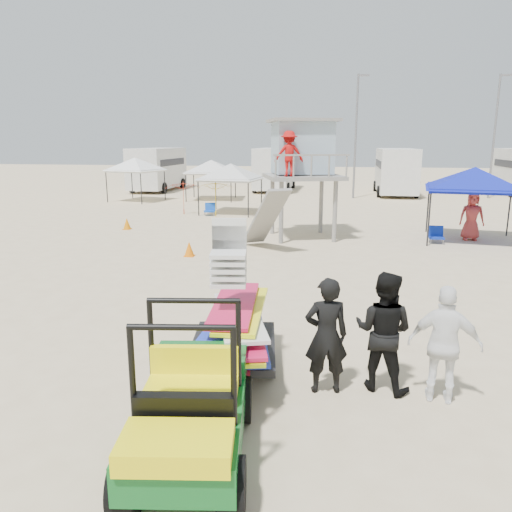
% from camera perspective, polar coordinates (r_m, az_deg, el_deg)
% --- Properties ---
extents(ground, '(140.00, 140.00, 0.00)m').
position_cam_1_polar(ground, '(8.68, -6.84, -12.71)').
color(ground, beige).
rests_on(ground, ground).
extents(utility_cart, '(1.57, 2.61, 1.87)m').
position_cam_1_polar(utility_cart, '(6.06, -7.80, -15.50)').
color(utility_cart, '#0E5B1F').
rests_on(utility_cart, ground).
extents(surf_trailer, '(1.63, 2.59, 2.28)m').
position_cam_1_polar(surf_trailer, '(8.09, -2.75, -7.43)').
color(surf_trailer, black).
rests_on(surf_trailer, ground).
extents(man_left, '(0.74, 0.56, 1.81)m').
position_cam_1_polar(man_left, '(7.65, 8.03, -9.00)').
color(man_left, black).
rests_on(man_left, ground).
extents(man_mid, '(1.10, 0.99, 1.87)m').
position_cam_1_polar(man_mid, '(7.90, 14.35, -8.33)').
color(man_mid, black).
rests_on(man_mid, ground).
extents(man_right, '(1.08, 0.57, 1.76)m').
position_cam_1_polar(man_right, '(7.80, 20.77, -9.46)').
color(man_right, white).
rests_on(man_right, ground).
extents(lifeguard_tower, '(3.51, 3.51, 4.49)m').
position_cam_1_polar(lifeguard_tower, '(19.79, 5.22, 11.74)').
color(lifeguard_tower, gray).
rests_on(lifeguard_tower, ground).
extents(canopy_blue, '(3.68, 3.68, 3.22)m').
position_cam_1_polar(canopy_blue, '(20.69, 23.78, 8.89)').
color(canopy_blue, black).
rests_on(canopy_blue, ground).
extents(canopy_white_a, '(3.06, 3.06, 3.02)m').
position_cam_1_polar(canopy_white_a, '(26.64, -2.92, 10.20)').
color(canopy_white_a, black).
rests_on(canopy_white_a, ground).
extents(canopy_white_b, '(3.31, 3.31, 3.16)m').
position_cam_1_polar(canopy_white_b, '(33.11, -13.67, 10.62)').
color(canopy_white_b, black).
rests_on(canopy_white_b, ground).
extents(canopy_white_c, '(3.37, 3.37, 2.99)m').
position_cam_1_polar(canopy_white_c, '(33.14, -5.16, 10.64)').
color(canopy_white_c, black).
rests_on(canopy_white_c, ground).
extents(umbrella_a, '(2.23, 2.25, 1.71)m').
position_cam_1_polar(umbrella_a, '(26.48, -8.33, 6.55)').
color(umbrella_a, red).
rests_on(umbrella_a, ground).
extents(umbrella_b, '(2.32, 2.35, 1.78)m').
position_cam_1_polar(umbrella_b, '(25.60, -4.65, 6.51)').
color(umbrella_b, gold).
rests_on(umbrella_b, ground).
extents(cone_near, '(0.34, 0.34, 0.50)m').
position_cam_1_polar(cone_near, '(22.51, -14.53, 3.60)').
color(cone_near, orange).
rests_on(cone_near, ground).
extents(cone_far, '(0.34, 0.34, 0.50)m').
position_cam_1_polar(cone_far, '(16.78, -7.64, 0.81)').
color(cone_far, orange).
rests_on(cone_far, ground).
extents(beach_chair_a, '(0.68, 0.74, 0.64)m').
position_cam_1_polar(beach_chair_a, '(26.13, -5.31, 5.35)').
color(beach_chair_a, '#1046B5').
rests_on(beach_chair_a, ground).
extents(beach_chair_c, '(0.55, 0.59, 0.64)m').
position_cam_1_polar(beach_chair_c, '(20.03, 19.88, 2.30)').
color(beach_chair_c, navy).
rests_on(beach_chair_c, ground).
extents(rv_far_left, '(2.64, 6.80, 3.25)m').
position_cam_1_polar(rv_far_left, '(40.16, -11.18, 9.93)').
color(rv_far_left, silver).
rests_on(rv_far_left, ground).
extents(rv_mid_left, '(2.65, 6.50, 3.25)m').
position_cam_1_polar(rv_mid_left, '(39.38, 2.14, 10.11)').
color(rv_mid_left, silver).
rests_on(rv_mid_left, ground).
extents(rv_mid_right, '(2.64, 7.00, 3.25)m').
position_cam_1_polar(rv_mid_right, '(37.70, 15.70, 9.52)').
color(rv_mid_right, silver).
rests_on(rv_mid_right, ground).
extents(light_pole_left, '(0.14, 0.14, 8.00)m').
position_cam_1_polar(light_pole_left, '(34.48, 11.32, 13.13)').
color(light_pole_left, slate).
rests_on(light_pole_left, ground).
extents(light_pole_right, '(0.14, 0.14, 8.00)m').
position_cam_1_polar(light_pole_right, '(37.25, 25.56, 12.11)').
color(light_pole_right, slate).
rests_on(light_pole_right, ground).
extents(distant_beachgoers, '(0.94, 15.97, 1.85)m').
position_cam_1_polar(distant_beachgoers, '(24.69, 21.44, 5.42)').
color(distant_beachgoers, '#C18948').
rests_on(distant_beachgoers, ground).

